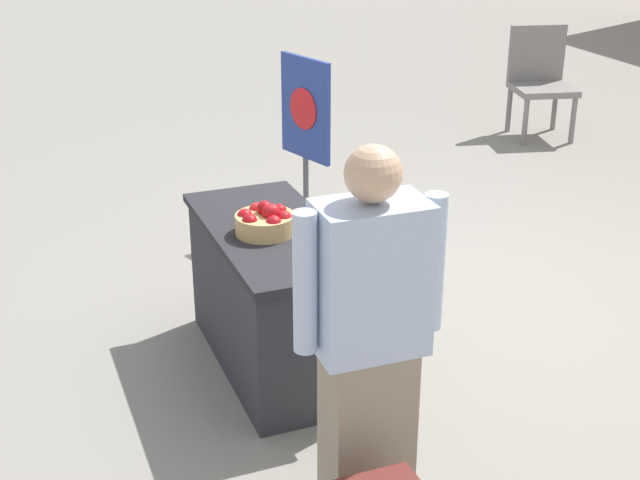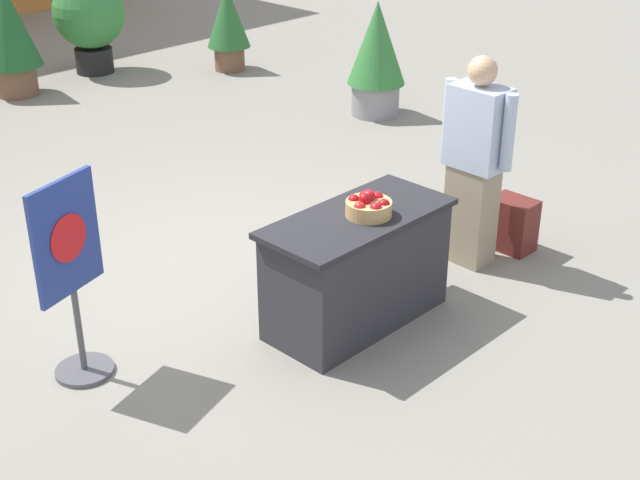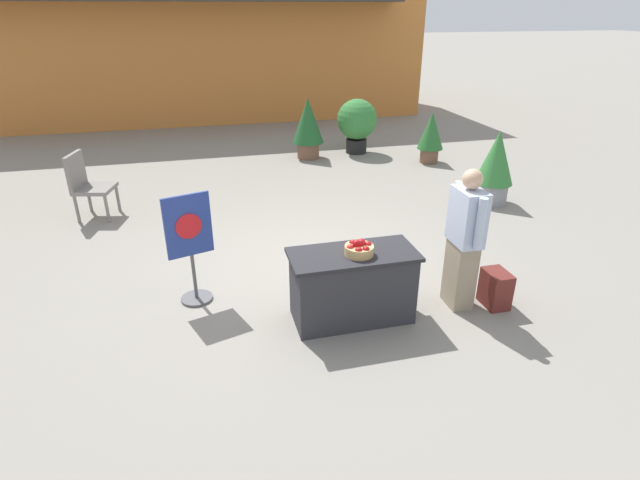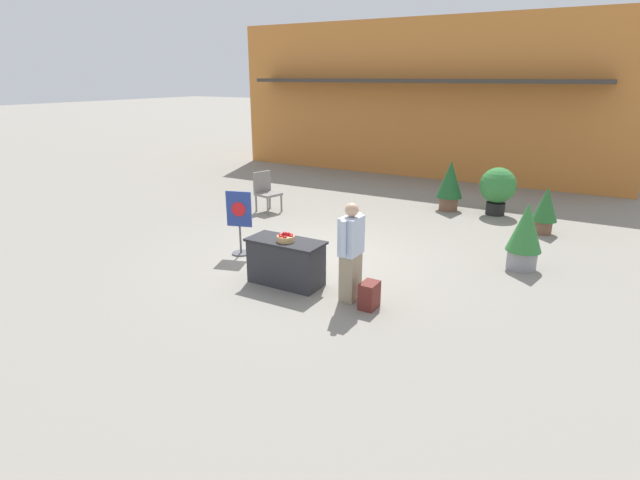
% 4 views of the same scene
% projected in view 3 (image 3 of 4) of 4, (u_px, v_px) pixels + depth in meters
% --- Properties ---
extents(ground_plane, '(120.00, 120.00, 0.00)m').
position_uv_depth(ground_plane, '(303.00, 268.00, 6.47)').
color(ground_plane, gray).
extents(storefront_building, '(13.96, 5.28, 5.26)m').
position_uv_depth(storefront_building, '(178.00, 23.00, 14.87)').
color(storefront_building, '#C67533').
rests_on(storefront_building, ground_plane).
extents(display_table, '(1.33, 0.61, 0.79)m').
position_uv_depth(display_table, '(352.00, 286.00, 5.29)').
color(display_table, '#2D2D33').
rests_on(display_table, ground_plane).
extents(apple_basket, '(0.30, 0.30, 0.16)m').
position_uv_depth(apple_basket, '(359.00, 249.00, 5.06)').
color(apple_basket, tan).
rests_on(apple_basket, display_table).
extents(person_visitor, '(0.27, 0.61, 1.59)m').
position_uv_depth(person_visitor, '(464.00, 239.00, 5.37)').
color(person_visitor, gray).
rests_on(person_visitor, ground_plane).
extents(backpack, '(0.24, 0.34, 0.42)m').
position_uv_depth(backpack, '(495.00, 289.00, 5.59)').
color(backpack, maroon).
rests_on(backpack, ground_plane).
extents(poster_board, '(0.50, 0.36, 1.28)m').
position_uv_depth(poster_board, '(191.00, 247.00, 5.50)').
color(poster_board, '#4C4C51').
rests_on(poster_board, ground_plane).
extents(patio_chair, '(0.67, 0.67, 1.04)m').
position_uv_depth(patio_chair, '(87.00, 182.00, 7.82)').
color(patio_chair, gray).
rests_on(patio_chair, ground_plane).
extents(potted_plant_near_left, '(0.64, 0.64, 1.26)m').
position_uv_depth(potted_plant_near_left, '(495.00, 165.00, 8.36)').
color(potted_plant_near_left, gray).
rests_on(potted_plant_near_left, ground_plane).
extents(potted_plant_far_right, '(0.68, 0.68, 1.32)m').
position_uv_depth(potted_plant_far_right, '(308.00, 125.00, 10.89)').
color(potted_plant_far_right, brown).
rests_on(potted_plant_far_right, ground_plane).
extents(potted_plant_near_right, '(0.90, 0.90, 1.22)m').
position_uv_depth(potted_plant_near_right, '(357.00, 122.00, 11.31)').
color(potted_plant_near_right, black).
rests_on(potted_plant_near_right, ground_plane).
extents(potted_plant_far_left, '(0.55, 0.55, 1.08)m').
position_uv_depth(potted_plant_far_left, '(431.00, 135.00, 10.63)').
color(potted_plant_far_left, brown).
rests_on(potted_plant_far_left, ground_plane).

